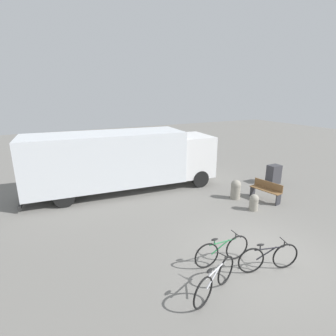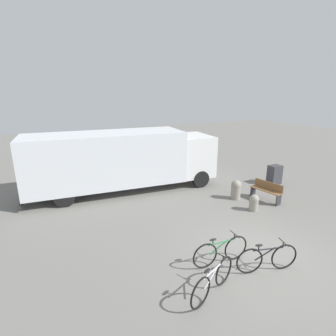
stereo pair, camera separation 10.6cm
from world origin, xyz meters
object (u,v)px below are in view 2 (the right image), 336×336
object	(u,v)px
delivery_truck	(122,158)
bollard_near_bench	(254,202)
bicycle_far	(267,258)
park_bench	(267,190)
bicycle_middle	(221,251)
utility_box	(274,175)
bicycle_near	(213,280)
bollard_far_bench	(236,189)

from	to	relation	value
delivery_truck	bollard_near_bench	bearing A→B (deg)	-44.10
bicycle_far	bollard_near_bench	distance (m)	3.91
park_bench	bollard_near_bench	bearing A→B (deg)	103.54
delivery_truck	park_bench	xyz separation A→B (m)	(5.36, -4.19, -1.13)
bicycle_far	bicycle_middle	bearing A→B (deg)	153.87
park_bench	bicycle_middle	bearing A→B (deg)	110.85
delivery_truck	utility_box	xyz separation A→B (m)	(7.47, -2.73, -1.11)
bollard_near_bench	park_bench	bearing A→B (deg)	23.23
bicycle_near	bollard_near_bench	xyz separation A→B (m)	(4.30, 3.09, -0.04)
bicycle_near	bollard_far_bench	size ratio (longest dim) A/B	1.87
bicycle_near	bollard_far_bench	xyz separation A→B (m)	(4.46, 4.39, 0.07)
delivery_truck	bicycle_far	xyz separation A→B (m)	(1.61, -7.76, -1.21)
bicycle_far	bicycle_near	bearing A→B (deg)	-162.23
bollard_far_bench	bicycle_near	bearing A→B (deg)	-135.48
bicycle_middle	bollard_near_bench	bearing A→B (deg)	37.09
park_bench	utility_box	xyz separation A→B (m)	(2.11, 1.46, 0.02)
bicycle_near	delivery_truck	bearing A→B (deg)	66.70
bicycle_middle	bollard_far_bench	xyz separation A→B (m)	(3.55, 3.51, 0.07)
bicycle_near	bicycle_far	xyz separation A→B (m)	(1.83, 0.06, 0.00)
delivery_truck	bicycle_middle	xyz separation A→B (m)	(0.69, -6.94, -1.21)
bollard_near_bench	bollard_far_bench	world-z (taller)	bollard_far_bench
bicycle_middle	utility_box	world-z (taller)	utility_box
bicycle_far	bollard_near_bench	xyz separation A→B (m)	(2.47, 3.03, -0.04)
park_bench	bicycle_middle	distance (m)	5.41
bollard_near_bench	bicycle_far	bearing A→B (deg)	-129.26
bollard_far_bench	bicycle_middle	bearing A→B (deg)	-135.36
delivery_truck	bicycle_near	xyz separation A→B (m)	(-0.22, -7.82, -1.21)
delivery_truck	bicycle_far	size ratio (longest dim) A/B	5.41
bollard_far_bench	park_bench	bearing A→B (deg)	-34.26
bicycle_middle	bicycle_far	world-z (taller)	same
bicycle_middle	bicycle_far	distance (m)	1.23
bicycle_near	utility_box	distance (m)	9.22
bicycle_middle	bicycle_far	bearing A→B (deg)	-37.99
bollard_far_bench	delivery_truck	bearing A→B (deg)	141.03
bicycle_middle	bollard_far_bench	size ratio (longest dim) A/B	1.99
bicycle_near	bollard_near_bench	world-z (taller)	bicycle_near
park_bench	bicycle_middle	world-z (taller)	same
delivery_truck	park_bench	world-z (taller)	delivery_truck
bicycle_far	utility_box	xyz separation A→B (m)	(5.86, 5.03, 0.10)
park_bench	utility_box	size ratio (longest dim) A/B	1.45
delivery_truck	utility_box	distance (m)	8.03
delivery_truck	bicycle_far	distance (m)	8.02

